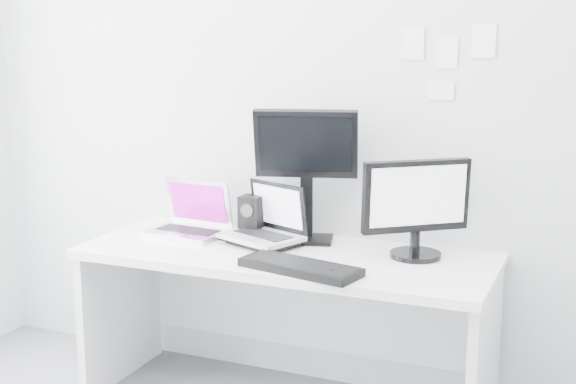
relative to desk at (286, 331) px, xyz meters
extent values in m
plane|color=silver|center=(0.00, 0.35, 0.99)|extent=(3.60, 0.00, 3.60)
cube|color=white|center=(0.00, 0.00, 0.00)|extent=(1.80, 0.70, 0.73)
cube|color=#BBBABF|center=(-0.54, 0.08, 0.50)|extent=(0.38, 0.30, 0.27)
cube|color=black|center=(-0.24, 0.17, 0.46)|extent=(0.12, 0.12, 0.20)
cube|color=#ACAEB3|center=(-0.14, 0.05, 0.51)|extent=(0.41, 0.37, 0.28)
cube|color=black|center=(0.02, 0.19, 0.68)|extent=(0.49, 0.28, 0.62)
cube|color=black|center=(0.54, 0.13, 0.58)|extent=(0.50, 0.46, 0.43)
cube|color=black|center=(0.17, -0.24, 0.38)|extent=(0.53, 0.28, 0.03)
ellipsoid|color=black|center=(0.31, -0.28, 0.38)|extent=(0.12, 0.10, 0.03)
cube|color=white|center=(0.45, 0.34, 1.26)|extent=(0.10, 0.00, 0.14)
cube|color=white|center=(0.60, 0.34, 1.22)|extent=(0.09, 0.00, 0.13)
cube|color=white|center=(0.75, 0.34, 1.26)|extent=(0.10, 0.00, 0.14)
cube|color=white|center=(0.58, 0.34, 1.05)|extent=(0.11, 0.00, 0.08)
camera|label=1|loc=(1.30, -3.06, 1.30)|focal=49.46mm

